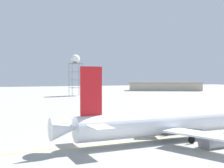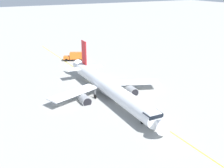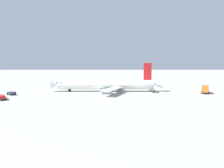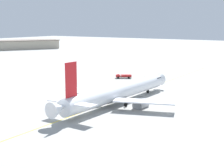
# 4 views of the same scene
# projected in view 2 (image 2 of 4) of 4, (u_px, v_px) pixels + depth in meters

# --- Properties ---
(ground_plane) EXTENTS (600.00, 600.00, 0.00)m
(ground_plane) POSITION_uv_depth(u_px,v_px,m) (126.00, 100.00, 69.76)
(ground_plane) COLOR #9E9E99
(airliner_main) EXTENTS (31.08, 44.95, 12.14)m
(airliner_main) POSITION_uv_depth(u_px,v_px,m) (109.00, 88.00, 70.11)
(airliner_main) COLOR white
(airliner_main) RESTS_ON ground_plane
(catering_truck_truck) EXTENTS (7.41, 5.15, 3.10)m
(catering_truck_truck) POSITION_uv_depth(u_px,v_px,m) (75.00, 56.00, 104.13)
(catering_truck_truck) COLOR #232326
(catering_truck_truck) RESTS_ON ground_plane
(taxiway_centreline) EXTENTS (2.79, 145.75, 0.01)m
(taxiway_centreline) POSITION_uv_depth(u_px,v_px,m) (126.00, 102.00, 68.51)
(taxiway_centreline) COLOR yellow
(taxiway_centreline) RESTS_ON ground_plane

